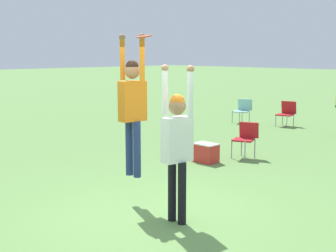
{
  "coord_description": "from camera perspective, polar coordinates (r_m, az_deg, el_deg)",
  "views": [
    {
      "loc": [
        4.96,
        -4.59,
        2.41
      ],
      "look_at": [
        -0.09,
        0.37,
        1.3
      ],
      "focal_mm": 50.0,
      "sensor_mm": 36.0,
      "label": 1
    }
  ],
  "objects": [
    {
      "name": "person_defending",
      "position": [
        6.54,
        1.12,
        -1.69
      ],
      "size": [
        0.59,
        0.46,
        2.25
      ],
      "rotation": [
        0.0,
        0.0,
        -1.68
      ],
      "color": "black",
      "rests_on": "ground_plane"
    },
    {
      "name": "frisbee",
      "position": [
        6.91,
        -2.88,
        10.87
      ],
      "size": [
        0.23,
        0.23,
        0.05
      ],
      "color": "#E04C23"
    },
    {
      "name": "person_jumping",
      "position": [
        7.36,
        -4.34,
        3.02
      ],
      "size": [
        0.58,
        0.44,
        2.25
      ],
      "rotation": [
        0.0,
        0.0,
        1.46
      ],
      "color": "navy",
      "rests_on": "ground_plane"
    },
    {
      "name": "ground_plane",
      "position": [
        7.17,
        -1.64,
        -10.71
      ],
      "size": [
        120.0,
        120.0,
        0.0
      ],
      "primitive_type": "plane",
      "color": "#608C47"
    },
    {
      "name": "camping_chair_0",
      "position": [
        10.91,
        9.46,
        -1.24
      ],
      "size": [
        0.58,
        0.63,
        0.83
      ],
      "rotation": [
        0.0,
        0.0,
        3.55
      ],
      "color": "gray",
      "rests_on": "ground_plane"
    },
    {
      "name": "cooler_box",
      "position": [
        10.44,
        4.62,
        -3.26
      ],
      "size": [
        0.53,
        0.36,
        0.42
      ],
      "color": "red",
      "rests_on": "ground_plane"
    },
    {
      "name": "camping_chair_2",
      "position": [
        15.96,
        14.26,
        1.68
      ],
      "size": [
        0.58,
        0.62,
        0.82
      ],
      "rotation": [
        0.0,
        0.0,
        3.36
      ],
      "color": "gray",
      "rests_on": "ground_plane"
    },
    {
      "name": "camping_chair_3",
      "position": [
        16.4,
        9.09,
        2.08
      ],
      "size": [
        0.66,
        0.72,
        0.82
      ],
      "rotation": [
        0.0,
        0.0,
        3.63
      ],
      "color": "gray",
      "rests_on": "ground_plane"
    }
  ]
}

